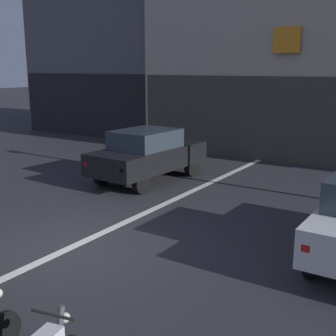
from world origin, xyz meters
TOP-DOWN VIEW (x-y plane):
  - ground_plane at (0.00, 0.00)m, footprint 120.00×120.00m
  - lane_centre_line at (0.00, 6.00)m, footprint 0.20×18.00m
  - car_black_crossing_near at (-1.79, 5.26)m, footprint 2.00×4.20m

SIDE VIEW (x-z plane):
  - ground_plane at x=0.00m, z-range 0.00..0.00m
  - lane_centre_line at x=0.00m, z-range 0.00..0.01m
  - car_black_crossing_near at x=-1.79m, z-range 0.07..1.71m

